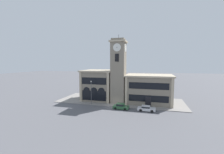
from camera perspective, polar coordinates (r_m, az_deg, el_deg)
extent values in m
plane|color=#56565B|center=(41.52, 1.06, -11.33)|extent=(300.00, 300.00, 0.00)
cube|color=gray|center=(47.91, 3.06, -8.95)|extent=(38.38, 13.66, 0.15)
cube|color=gray|center=(44.19, 2.47, 1.47)|extent=(4.02, 4.02, 17.84)
cube|color=tan|center=(44.50, 2.52, 13.29)|extent=(4.72, 4.72, 0.45)
cube|color=gray|center=(44.58, 2.53, 13.96)|extent=(3.69, 3.69, 0.60)
cylinder|color=#4C4C51|center=(44.72, 2.53, 15.10)|extent=(0.10, 0.10, 1.20)
cylinder|color=silver|center=(42.29, 1.90, 11.20)|extent=(2.23, 0.10, 2.23)
cylinder|color=black|center=(42.23, 1.88, 11.21)|extent=(0.18, 0.04, 0.18)
cylinder|color=silver|center=(43.89, 5.19, 10.97)|extent=(0.10, 2.23, 2.23)
cylinder|color=black|center=(43.88, 5.28, 10.97)|extent=(0.04, 0.18, 0.18)
cube|color=black|center=(42.11, 1.89, 7.39)|extent=(1.12, 0.10, 2.20)
cube|color=gray|center=(49.11, -4.90, -3.23)|extent=(9.40, 9.21, 9.18)
cube|color=tan|center=(48.62, -4.94, 2.38)|extent=(10.10, 9.91, 0.45)
cube|color=tan|center=(46.60, -11.91, -3.80)|extent=(0.70, 0.16, 9.18)
cube|color=tan|center=(43.39, -1.58, -4.37)|extent=(0.70, 0.16, 9.18)
cube|color=black|center=(44.54, -6.96, -1.53)|extent=(7.71, 0.10, 2.02)
cube|color=black|center=(45.28, -6.89, -7.07)|extent=(7.52, 0.10, 2.94)
cylinder|color=black|center=(45.90, -9.65, -5.07)|extent=(2.07, 0.06, 2.07)
cylinder|color=black|center=(44.98, -6.92, -5.24)|extent=(2.07, 0.06, 2.07)
cylinder|color=black|center=(44.17, -4.08, -5.42)|extent=(2.07, 0.06, 2.07)
cube|color=gray|center=(46.33, 13.82, -4.64)|extent=(12.88, 9.21, 7.99)
cube|color=tan|center=(45.80, 13.94, 0.56)|extent=(13.58, 9.91, 0.45)
cube|color=tan|center=(42.31, 5.37, -5.46)|extent=(0.70, 0.16, 7.99)
cube|color=tan|center=(42.07, 22.04, -5.91)|extent=(0.70, 0.16, 7.99)
cube|color=black|center=(41.46, 13.73, -3.36)|extent=(10.56, 0.10, 1.76)
cube|color=black|center=(42.32, 13.60, -9.14)|extent=(1.50, 0.12, 2.88)
cube|color=black|center=(42.12, 13.62, -8.00)|extent=(10.56, 0.10, 1.79)
cube|color=#285633|center=(39.71, 3.44, -11.35)|extent=(4.12, 2.04, 0.69)
cube|color=#285633|center=(39.57, 3.21, -10.45)|extent=(2.01, 1.76, 0.58)
cube|color=black|center=(39.57, 3.21, -10.45)|extent=(1.94, 1.79, 0.44)
cylinder|color=black|center=(40.26, 5.49, -11.44)|extent=(0.63, 0.25, 0.62)
cylinder|color=black|center=(38.73, 4.97, -12.12)|extent=(0.63, 0.25, 0.62)
cylinder|color=black|center=(40.83, 1.99, -11.17)|extent=(0.63, 0.25, 0.62)
cylinder|color=black|center=(39.33, 1.33, -11.83)|extent=(0.63, 0.25, 0.62)
cube|color=silver|center=(38.99, 13.01, -11.81)|extent=(4.43, 2.00, 0.63)
cube|color=silver|center=(38.84, 12.77, -11.01)|extent=(2.16, 1.72, 0.50)
cube|color=black|center=(38.84, 12.77, -11.01)|extent=(2.08, 1.75, 0.37)
cylinder|color=black|center=(39.73, 15.08, -11.78)|extent=(0.70, 0.25, 0.69)
cylinder|color=black|center=(38.21, 14.97, -12.47)|extent=(0.70, 0.25, 0.69)
cylinder|color=black|center=(39.91, 11.13, -11.61)|extent=(0.70, 0.25, 0.69)
cylinder|color=black|center=(38.41, 10.85, -12.29)|extent=(0.70, 0.25, 0.69)
cylinder|color=#4C4C51|center=(43.29, -7.91, -6.12)|extent=(0.12, 0.12, 6.39)
sphere|color=silver|center=(42.75, -7.97, -1.68)|extent=(0.36, 0.36, 0.36)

